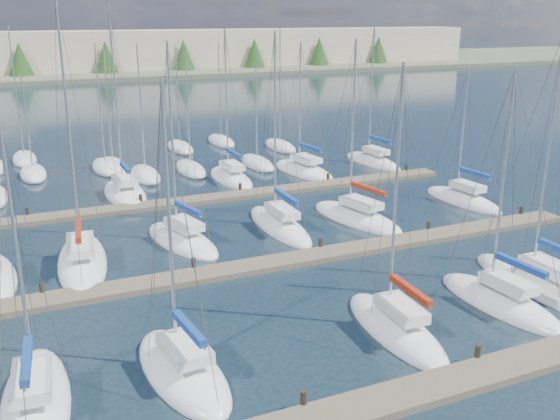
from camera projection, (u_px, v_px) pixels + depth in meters
name	position (u px, v px, depth m)	size (l,w,h in m)	color
ground	(123.00, 135.00, 74.06)	(400.00, 400.00, 0.00)	#1C2D38
dock_near	(409.00, 395.00, 23.50)	(44.00, 1.93, 1.10)	#6B5E4C
dock_mid	(266.00, 264.00, 35.70)	(44.00, 1.93, 1.10)	#6B5E4C
dock_far	(195.00, 200.00, 47.90)	(44.00, 1.93, 1.10)	#6B5E4C
sailboat_m	(463.00, 200.00, 47.91)	(2.94, 7.81, 10.90)	white
sailboat_j	(182.00, 240.00, 39.43)	(4.36, 8.15, 13.10)	white
sailboat_f	(543.00, 286.00, 32.78)	(2.88, 9.87, 13.87)	white
sailboat_i	(82.00, 261.00, 36.06)	(3.86, 9.95, 15.59)	white
sailboat_b	(36.00, 402.00, 23.00)	(3.22, 8.23, 11.24)	white
sailboat_p	(231.00, 178.00, 54.33)	(2.69, 7.90, 13.42)	white
sailboat_r	(373.00, 161.00, 60.26)	(2.97, 8.33, 13.44)	white
sailboat_l	(357.00, 218.00, 43.79)	(4.44, 9.03, 13.06)	white
sailboat_e	(500.00, 302.00, 30.97)	(3.04, 7.83, 12.35)	white
sailboat_d	(396.00, 328.00, 28.36)	(2.81, 7.82, 12.75)	white
sailboat_q	(304.00, 171.00, 56.86)	(3.98, 8.75, 12.25)	white
sailboat_k	(280.00, 225.00, 42.14)	(2.57, 8.99, 13.58)	white
sailboat_c	(183.00, 370.00, 25.06)	(3.47, 7.61, 12.46)	white
sailboat_o	(125.00, 193.00, 49.75)	(3.03, 8.27, 15.34)	white
distant_boats	(108.00, 166.00, 58.15)	(36.93, 20.75, 13.30)	#9EA0A5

